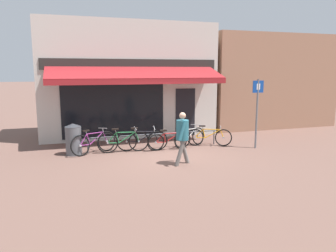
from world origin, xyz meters
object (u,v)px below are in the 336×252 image
bicycle_green (123,141)px  bicycle_black (142,140)px  bicycle_orange (209,137)px  litter_bin (73,139)px  bicycle_silver (190,137)px  bicycle_red (169,141)px  pedestrian_adult (182,133)px  parking_sign (257,106)px  bicycle_purple (94,143)px

bicycle_green → bicycle_black: size_ratio=1.00×
bicycle_green → bicycle_orange: (3.35, 0.01, -0.04)m
litter_bin → bicycle_silver: bearing=-1.0°
bicycle_green → bicycle_red: (1.67, -0.15, -0.05)m
bicycle_orange → pedestrian_adult: (-1.87, -2.08, 0.63)m
pedestrian_adult → parking_sign: bearing=-161.0°
bicycle_purple → litter_bin: bearing=150.8°
bicycle_purple → bicycle_orange: bicycle_purple is taller
bicycle_black → bicycle_orange: bicycle_black is taller
bicycle_purple → bicycle_green: size_ratio=0.90×
bicycle_green → bicycle_silver: bearing=5.5°
parking_sign → bicycle_orange: bearing=149.7°
bicycle_purple → bicycle_silver: bicycle_purple is taller
bicycle_silver → pedestrian_adult: 2.53m
bicycle_orange → parking_sign: (1.50, -0.88, 1.22)m
bicycle_red → litter_bin: litter_bin is taller
bicycle_silver → pedestrian_adult: size_ratio=0.93×
bicycle_black → pedestrian_adult: size_ratio=1.12×
bicycle_green → litter_bin: litter_bin is taller
parking_sign → bicycle_green: bearing=169.9°
bicycle_silver → bicycle_orange: bicycle_silver is taller
bicycle_green → bicycle_orange: 3.35m
bicycle_green → bicycle_orange: bicycle_green is taller
bicycle_green → parking_sign: bearing=-7.2°
bicycle_red → parking_sign: size_ratio=0.66×
bicycle_black → parking_sign: parking_sign is taller
bicycle_purple → bicycle_silver: size_ratio=1.08×
bicycle_green → pedestrian_adult: bearing=-51.7°
bicycle_purple → bicycle_red: bearing=-32.7°
bicycle_purple → bicycle_green: bicycle_green is taller
bicycle_silver → litter_bin: (-4.27, 0.07, 0.18)m
bicycle_purple → bicycle_black: bicycle_black is taller
bicycle_red → pedestrian_adult: 2.03m
bicycle_purple → bicycle_silver: 3.59m
bicycle_orange → bicycle_red: bearing=-153.0°
pedestrian_adult → litter_bin: pedestrian_adult is taller
bicycle_red → bicycle_orange: 1.68m
bicycle_orange → pedestrian_adult: bearing=-110.6°
bicycle_purple → bicycle_orange: size_ratio=0.99×
bicycle_green → bicycle_red: bicycle_green is taller
bicycle_red → bicycle_green: bearing=170.2°
bicycle_black → bicycle_silver: size_ratio=1.20×
pedestrian_adult → bicycle_black: bearing=-69.5°
pedestrian_adult → bicycle_orange: bearing=-132.6°
bicycle_purple → bicycle_red: 2.71m
bicycle_black → parking_sign: bearing=-1.0°
bicycle_purple → pedestrian_adult: size_ratio=1.01×
bicycle_silver → bicycle_orange: size_ratio=0.92×
bicycle_purple → bicycle_orange: 4.37m
bicycle_black → parking_sign: size_ratio=0.71×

